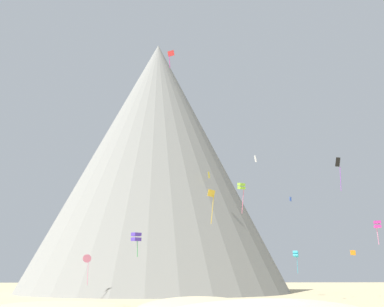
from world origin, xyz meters
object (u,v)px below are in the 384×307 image
Objects in this scene: kite_cyan_low at (296,254)px; kite_white_mid at (255,159)px; kite_lime_mid at (241,187)px; kite_red_high at (171,55)px; kite_indigo_low at (136,237)px; kite_gold_low at (212,198)px; kite_blue_mid at (291,199)px; kite_yellow_mid at (209,175)px; rock_massif at (162,171)px; kite_black_mid at (339,167)px; kite_magenta_low at (377,225)px; kite_orange_low at (353,253)px; kite_violet_low at (147,251)px; kite_pink_low at (87,259)px.

kite_cyan_low is 26.10m from kite_white_mid.
kite_red_high is at bearing -7.52° from kite_lime_mid.
kite_indigo_low is 11.57m from kite_gold_low.
kite_yellow_mid is at bearing 126.18° from kite_blue_mid.
kite_black_mid is at bearing -53.39° from rock_massif.
kite_magenta_low reaches higher than kite_indigo_low.
kite_red_high reaches higher than kite_blue_mid.
kite_magenta_low is 3.45× the size of kite_orange_low.
kite_white_mid reaches higher than kite_cyan_low.
kite_red_high reaches higher than kite_magenta_low.
kite_gold_low is at bearing 22.16° from kite_red_high.
kite_blue_mid is at bearing 0.85° from kite_indigo_low.
kite_blue_mid reaches higher than kite_cyan_low.
kite_lime_mid is 5.62× the size of kite_blue_mid.
kite_pink_low is at bearing -61.68° from kite_violet_low.
kite_gold_low is (-21.81, -15.38, -7.50)m from kite_black_mid.
kite_cyan_low is (38.11, 11.79, 1.32)m from kite_pink_low.
kite_black_mid is 3.98× the size of kite_yellow_mid.
kite_pink_low is 39.91m from kite_cyan_low.
kite_red_high is 0.84× the size of kite_indigo_low.
rock_massif is 37.52m from kite_cyan_low.
kite_yellow_mid is at bearing 31.86° from kite_indigo_low.
kite_lime_mid is at bearing -135.91° from kite_blue_mid.
kite_blue_mid is (25.26, -11.56, 8.59)m from kite_violet_low.
kite_yellow_mid reaches higher than kite_violet_low.
kite_red_high is at bearing 105.40° from kite_magenta_low.
kite_orange_low is (33.91, 25.02, -26.59)m from kite_red_high.
kite_cyan_low is at bearing 65.31° from kite_violet_low.
kite_lime_mid is at bearing 99.55° from kite_magenta_low.
kite_yellow_mid is at bearing -119.32° from kite_white_mid.
kite_violet_low is 38.25m from kite_orange_low.
kite_white_mid is (-14.61, 10.56, 11.56)m from kite_magenta_low.
kite_pink_low is at bearing -37.52° from kite_gold_low.
kite_lime_mid is (23.40, -16.62, 9.47)m from kite_pink_low.
kite_blue_mid is (7.46, 7.70, -5.38)m from kite_white_mid.
kite_red_high is at bearing -5.57° from kite_white_mid.
kite_yellow_mid is at bearing -157.80° from kite_pink_low.
kite_magenta_low is 4.17× the size of kite_blue_mid.
rock_massif is 79.69× the size of kite_blue_mid.
kite_red_high is 0.61× the size of kite_cyan_low.
kite_red_high is at bearing -150.12° from kite_blue_mid.
kite_lime_mid reaches higher than kite_violet_low.
kite_white_mid is (-10.84, -18.84, 14.44)m from kite_cyan_low.
kite_pink_low is at bearing 8.66° from kite_yellow_mid.
kite_magenta_low is 1.04× the size of kite_indigo_low.
kite_red_high is 0.81× the size of kite_magenta_low.
kite_red_high reaches higher than kite_cyan_low.
kite_magenta_low reaches higher than kite_pink_low.
kite_black_mid reaches higher than kite_lime_mid.
kite_cyan_low is at bearing -166.04° from kite_white_mid.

